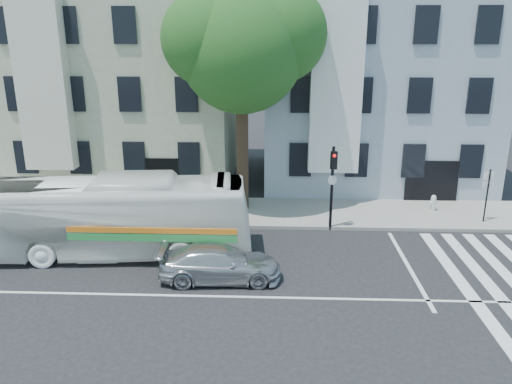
# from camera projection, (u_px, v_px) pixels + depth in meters

# --- Properties ---
(ground) EXTENTS (120.00, 120.00, 0.00)m
(ground) POSITION_uv_depth(u_px,v_px,m) (226.00, 297.00, 16.21)
(ground) COLOR black
(ground) RESTS_ON ground
(sidewalk_far) EXTENTS (80.00, 4.00, 0.15)m
(sidewalk_far) POSITION_uv_depth(u_px,v_px,m) (242.00, 212.00, 23.82)
(sidewalk_far) COLOR gray
(sidewalk_far) RESTS_ON ground
(building_left) EXTENTS (12.00, 10.00, 11.00)m
(building_left) POSITION_uv_depth(u_px,v_px,m) (130.00, 83.00, 29.15)
(building_left) COLOR #A0A58A
(building_left) RESTS_ON ground
(building_right) EXTENTS (12.00, 10.00, 11.00)m
(building_right) POSITION_uv_depth(u_px,v_px,m) (371.00, 84.00, 28.61)
(building_right) COLOR #919CAD
(building_right) RESTS_ON ground
(street_tree) EXTENTS (7.30, 5.90, 11.10)m
(street_tree) POSITION_uv_depth(u_px,v_px,m) (243.00, 43.00, 22.21)
(street_tree) COLOR #2D2116
(street_tree) RESTS_ON ground
(bus) EXTENTS (3.48, 11.19, 3.07)m
(bus) POSITION_uv_depth(u_px,v_px,m) (106.00, 216.00, 18.99)
(bus) COLOR white
(bus) RESTS_ON ground
(sedan) EXTENTS (1.93, 4.30, 1.22)m
(sedan) POSITION_uv_depth(u_px,v_px,m) (220.00, 263.00, 17.19)
(sedan) COLOR silver
(sedan) RESTS_ON ground
(hedge) EXTENTS (8.50, 0.88, 0.70)m
(hedge) POSITION_uv_depth(u_px,v_px,m) (144.00, 211.00, 22.72)
(hedge) COLOR #27551B
(hedge) RESTS_ON sidewalk_far
(traffic_signal) EXTENTS (0.38, 0.51, 3.72)m
(traffic_signal) POSITION_uv_depth(u_px,v_px,m) (333.00, 178.00, 21.01)
(traffic_signal) COLOR black
(traffic_signal) RESTS_ON ground
(fire_hydrant) EXTENTS (0.44, 0.29, 0.77)m
(fire_hydrant) POSITION_uv_depth(u_px,v_px,m) (433.00, 202.00, 23.71)
(fire_hydrant) COLOR silver
(fire_hydrant) RESTS_ON sidewalk_far
(far_sign_pole) EXTENTS (0.44, 0.17, 2.43)m
(far_sign_pole) POSITION_uv_depth(u_px,v_px,m) (487.00, 188.00, 21.98)
(far_sign_pole) COLOR black
(far_sign_pole) RESTS_ON sidewalk_far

